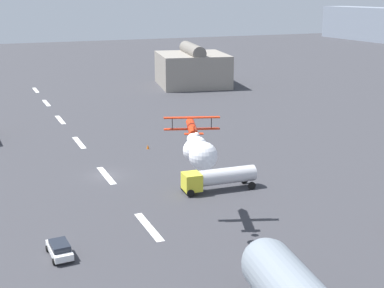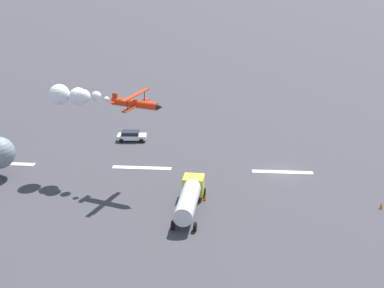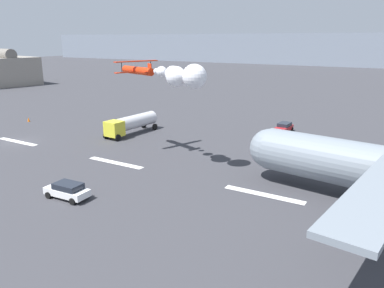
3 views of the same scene
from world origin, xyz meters
name	(u,v)px [view 3 (image 3 of 3)]	position (x,y,z in m)	size (l,w,h in m)	color
ground_plane	(18,142)	(0.00, 0.00, 0.00)	(440.00, 440.00, 0.00)	#38383D
runway_stripe_4	(18,142)	(0.00, 0.00, 0.01)	(8.00, 0.90, 0.01)	white
runway_stripe_5	(116,163)	(18.83, 0.00, 0.01)	(8.00, 0.90, 0.01)	white
runway_stripe_6	(264,195)	(37.65, 0.00, 0.01)	(8.00, 0.90, 0.01)	white
mountain_ridge_distant	(318,49)	(0.00, 188.06, 8.66)	(396.00, 16.00, 17.32)	gray
stunt_biplane_red	(175,75)	(25.67, 2.89, 10.63)	(15.07, 7.54, 2.61)	red
fuel_tanker_truck	(131,123)	(11.42, 12.03, 1.75)	(3.27, 9.95, 2.90)	yellow
followme_car_yellow	(67,190)	(22.04, -10.19, 0.81)	(4.44, 2.22, 1.52)	white
airport_staff_sedan	(284,127)	(31.66, 25.44, 0.81)	(2.20, 4.14, 1.52)	#B21E23
hangar_building	(1,70)	(-66.22, 41.20, 4.77)	(22.70, 21.44, 11.48)	gray
traffic_cone_near	(29,120)	(-10.51, 9.67, 0.38)	(0.44, 0.44, 0.75)	orange
traffic_cone_far	(111,134)	(9.81, 9.09, 0.38)	(0.44, 0.44, 0.75)	orange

